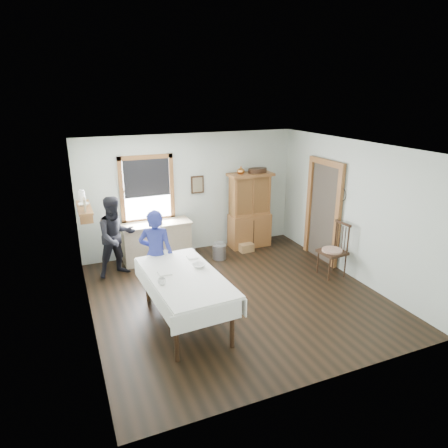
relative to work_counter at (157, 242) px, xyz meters
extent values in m
cube|color=black|center=(0.92, -2.18, -0.43)|extent=(5.00, 5.00, 0.01)
cube|color=silver|center=(0.92, -2.18, 2.26)|extent=(5.00, 5.00, 0.01)
cube|color=#B8C2B4|center=(0.92, 0.32, 0.92)|extent=(5.00, 0.01, 2.70)
cube|color=#B8C2B4|center=(0.92, -4.68, 0.92)|extent=(5.00, 0.01, 2.70)
cube|color=#B8C2B4|center=(-1.58, -2.18, 0.92)|extent=(0.01, 5.00, 2.70)
cube|color=#B8C2B4|center=(3.42, -2.18, 0.92)|extent=(0.01, 5.00, 2.70)
cube|color=white|center=(-0.08, 0.31, 1.12)|extent=(1.00, 0.02, 1.30)
cube|color=olive|center=(-0.08, 0.28, 1.81)|extent=(1.18, 0.06, 0.09)
cube|color=olive|center=(-0.08, 0.28, 0.42)|extent=(1.18, 0.06, 0.09)
cube|color=olive|center=(-0.62, 0.28, 1.12)|extent=(0.09, 0.06, 1.48)
cube|color=olive|center=(0.47, 0.28, 1.12)|extent=(0.09, 0.06, 1.48)
cube|color=black|center=(-0.08, 0.26, 1.37)|extent=(0.98, 0.03, 0.81)
cube|color=#41382E|center=(3.39, -1.33, 0.62)|extent=(0.03, 0.90, 2.10)
cube|color=olive|center=(3.36, -1.84, 0.62)|extent=(0.08, 0.12, 2.10)
cube|color=olive|center=(3.36, -0.82, 0.62)|extent=(0.08, 0.12, 2.10)
cube|color=olive|center=(3.36, -1.33, 1.73)|extent=(0.08, 1.14, 0.12)
cube|color=olive|center=(-1.45, -0.68, 1.12)|extent=(0.24, 1.00, 0.04)
cube|color=olive|center=(-1.45, -1.08, 1.02)|extent=(0.22, 0.03, 0.18)
cube|color=olive|center=(-1.45, -0.28, 1.02)|extent=(0.22, 0.03, 0.18)
cube|color=tan|center=(-1.45, -0.98, 1.25)|extent=(0.03, 0.22, 0.24)
cylinder|color=white|center=(-1.45, -0.33, 1.25)|extent=(0.12, 0.12, 0.22)
cube|color=#382113|center=(1.07, 0.28, 1.12)|extent=(0.30, 0.04, 0.40)
torus|color=black|center=(3.37, -1.88, 1.29)|extent=(0.01, 0.27, 0.27)
cube|color=tan|center=(0.00, 0.00, 0.00)|extent=(1.51, 0.59, 0.86)
cube|color=olive|center=(2.26, -0.02, 0.46)|extent=(1.04, 0.50, 1.77)
cube|color=white|center=(-0.18, -2.65, -0.01)|extent=(1.22, 2.14, 0.83)
cube|color=#382113|center=(3.06, -2.13, 0.13)|extent=(0.56, 0.56, 1.12)
cube|color=#989AA0|center=(1.29, -0.47, -0.27)|extent=(0.31, 0.31, 0.32)
cube|color=olive|center=(2.03, -0.32, -0.34)|extent=(0.33, 0.24, 0.19)
imported|color=navy|center=(-0.38, -1.63, 0.33)|extent=(0.66, 0.56, 1.52)
imported|color=black|center=(-0.90, -0.43, 0.33)|extent=(0.85, 0.73, 1.52)
imported|color=white|center=(-0.58, -2.83, 0.45)|extent=(0.13, 0.13, 0.10)
imported|color=white|center=(-0.23, -1.72, 0.45)|extent=(0.11, 0.11, 0.09)
imported|color=white|center=(0.13, -2.45, 0.43)|extent=(0.30, 0.30, 0.06)
imported|color=#766A4F|center=(-0.09, 0.07, 0.44)|extent=(0.20, 0.26, 0.02)
imported|color=white|center=(0.05, 0.02, 0.46)|extent=(0.24, 0.24, 0.06)
imported|color=white|center=(-1.45, -0.63, 1.17)|extent=(0.22, 0.22, 0.05)
camera|label=1|loc=(-1.80, -8.11, 3.14)|focal=32.00mm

